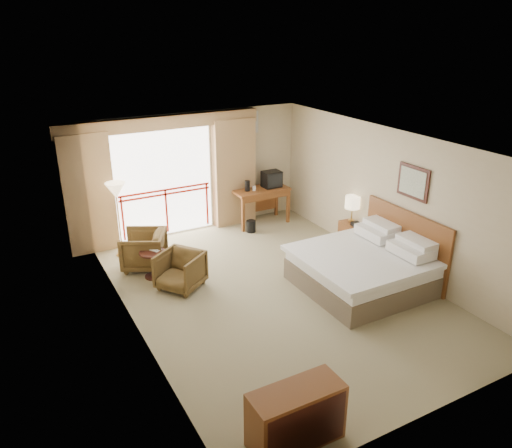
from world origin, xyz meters
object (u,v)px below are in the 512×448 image
side_table (153,260)px  dresser (296,416)px  armchair_near (181,287)px  wastebasket (251,226)px  tv (272,179)px  bed (364,268)px  floor_lamp (116,193)px  table_lamp (353,203)px  armchair_far (145,267)px  desk (259,196)px  nightstand (352,235)px

side_table → dresser: bearing=-87.8°
armchair_near → dresser: 4.06m
wastebasket → tv: bearing=26.4°
wastebasket → armchair_near: size_ratio=0.36×
bed → floor_lamp: 5.01m
bed → table_lamp: table_lamp is taller
bed → wastebasket: bed is taller
floor_lamp → bed: bearing=-44.5°
tv → wastebasket: 1.25m
armchair_far → dresser: bearing=29.9°
desk → tv: bearing=-9.9°
table_lamp → armchair_near: table_lamp is taller
bed → wastebasket: (-0.58, 3.24, -0.24)m
nightstand → table_lamp: size_ratio=1.04×
nightstand → tv: tv is taller
desk → armchair_far: desk is taller
armchair_far → desk: bearing=135.6°
bed → table_lamp: 1.86m
side_table → table_lamp: bearing=-9.2°
armchair_near → tv: bearing=87.8°
desk → dresser: 6.84m
table_lamp → desk: size_ratio=0.42×
wastebasket → bed: bearing=-79.9°
tv → dresser: tv is taller
tv → side_table: bearing=-175.0°
table_lamp → dresser: size_ratio=0.50×
wastebasket → side_table: bearing=-158.1°
armchair_near → bed: bearing=26.1°
bed → nightstand: bearing=58.3°
desk → armchair_near: desk is taller
bed → tv: 3.69m
bed → floor_lamp: (-3.50, 3.45, 0.97)m
armchair_near → dresser: size_ratio=0.69×
dresser → armchair_far: bearing=88.5°
nightstand → armchair_far: 4.34m
bed → side_table: 3.90m
armchair_far → side_table: side_table is taller
wastebasket → armchair_near: armchair_near is taller
table_lamp → armchair_far: table_lamp is taller
side_table → dresser: dresser is taller
armchair_near → floor_lamp: size_ratio=0.48×
armchair_near → dresser: dresser is taller
bed → side_table: (-3.23, 2.18, -0.01)m
bed → armchair_near: (-2.92, 1.56, -0.38)m
floor_lamp → armchair_near: bearing=-72.9°
dresser → tv: bearing=58.3°
desk → armchair_far: size_ratio=1.60×
side_table → nightstand: bearing=-9.9°
nightstand → side_table: (-4.13, 0.72, 0.08)m
bed → armchair_far: size_ratio=2.58×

